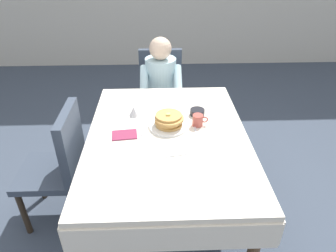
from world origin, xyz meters
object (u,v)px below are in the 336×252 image
at_px(chair_diner, 161,90).
at_px(cup_coffee, 198,120).
at_px(syrup_pitcher, 134,111).
at_px(plate_breakfast, 168,126).
at_px(dining_table_main, 167,145).
at_px(fork_left_of_plate, 142,129).
at_px(chair_left_side, 61,161).
at_px(diner_person, 161,84).
at_px(breakfast_stack, 169,120).
at_px(bowl_butter, 197,112).
at_px(spoon_near_edge, 176,155).
at_px(knife_right_of_plate, 195,127).

bearing_deg(chair_diner, cup_coffee, 103.44).
bearing_deg(chair_diner, syrup_pitcher, 76.56).
relative_size(chair_diner, plate_breakfast, 3.32).
bearing_deg(dining_table_main, syrup_pitcher, 132.34).
xyz_separation_m(chair_diner, fork_left_of_plate, (-0.15, -1.09, 0.21)).
bearing_deg(syrup_pitcher, chair_left_side, -152.93).
xyz_separation_m(diner_person, syrup_pitcher, (-0.22, -0.75, 0.11)).
bearing_deg(plate_breakfast, diner_person, 92.43).
height_order(chair_left_side, fork_left_of_plate, chair_left_side).
distance_m(diner_person, fork_left_of_plate, 0.95).
xyz_separation_m(chair_diner, cup_coffee, (0.25, -1.06, 0.25)).
bearing_deg(dining_table_main, chair_left_side, 180.00).
xyz_separation_m(plate_breakfast, breakfast_stack, (0.00, 0.00, 0.05)).
xyz_separation_m(bowl_butter, spoon_near_edge, (-0.19, -0.50, -0.02)).
relative_size(breakfast_stack, spoon_near_edge, 1.39).
bearing_deg(bowl_butter, chair_diner, 106.42).
bearing_deg(breakfast_stack, fork_left_of_plate, -173.39).
xyz_separation_m(chair_diner, plate_breakfast, (0.04, -1.07, 0.22)).
height_order(bowl_butter, fork_left_of_plate, bowl_butter).
bearing_deg(fork_left_of_plate, spoon_near_edge, -147.18).
bearing_deg(diner_person, dining_table_main, 91.67).
xyz_separation_m(chair_left_side, fork_left_of_plate, (0.59, 0.08, 0.21)).
distance_m(diner_person, breakfast_stack, 0.92).
height_order(cup_coffee, knife_right_of_plate, cup_coffee).
bearing_deg(breakfast_stack, syrup_pitcher, 146.80).
bearing_deg(breakfast_stack, knife_right_of_plate, -6.84).
relative_size(diner_person, chair_left_side, 1.20).
bearing_deg(breakfast_stack, diner_person, 92.65).
xyz_separation_m(plate_breakfast, syrup_pitcher, (-0.25, 0.17, 0.03)).
relative_size(knife_right_of_plate, spoon_near_edge, 1.33).
relative_size(chair_left_side, plate_breakfast, 3.32).
distance_m(cup_coffee, bowl_butter, 0.15).
xyz_separation_m(syrup_pitcher, fork_left_of_plate, (0.06, -0.19, -0.04)).
height_order(bowl_butter, syrup_pitcher, syrup_pitcher).
height_order(chair_diner, knife_right_of_plate, chair_diner).
bearing_deg(spoon_near_edge, fork_left_of_plate, 115.14).
distance_m(syrup_pitcher, spoon_near_edge, 0.59).
bearing_deg(cup_coffee, dining_table_main, -153.52).
bearing_deg(cup_coffee, diner_person, 105.66).
bearing_deg(plate_breakfast, knife_right_of_plate, -6.01).
xyz_separation_m(chair_left_side, spoon_near_edge, (0.82, -0.24, 0.21)).
distance_m(dining_table_main, breakfast_stack, 0.18).
relative_size(dining_table_main, plate_breakfast, 5.44).
xyz_separation_m(dining_table_main, syrup_pitcher, (-0.24, 0.27, 0.13)).
bearing_deg(diner_person, knife_right_of_plate, 103.74).
bearing_deg(syrup_pitcher, diner_person, 73.88).
bearing_deg(cup_coffee, fork_left_of_plate, -175.24).
height_order(diner_person, syrup_pitcher, diner_person).
bearing_deg(chair_left_side, spoon_near_edge, -106.39).
relative_size(dining_table_main, breakfast_stack, 7.31).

